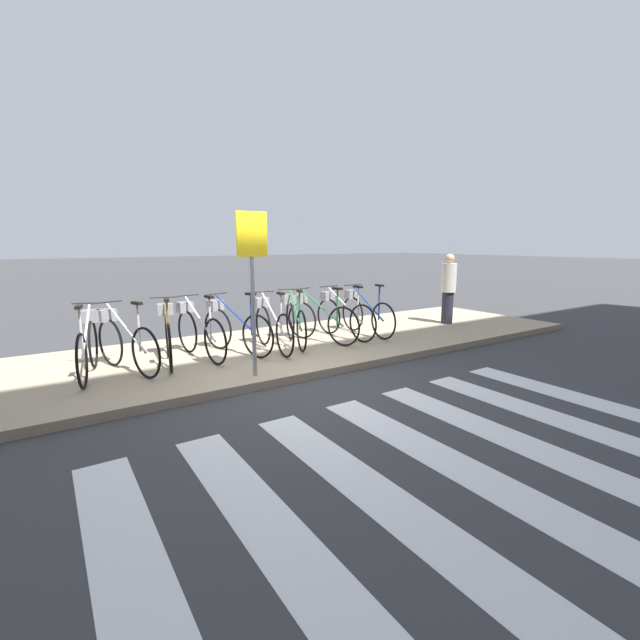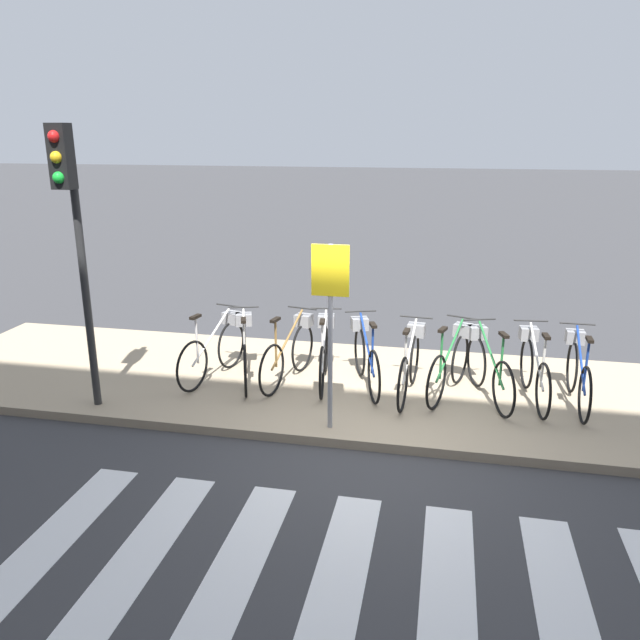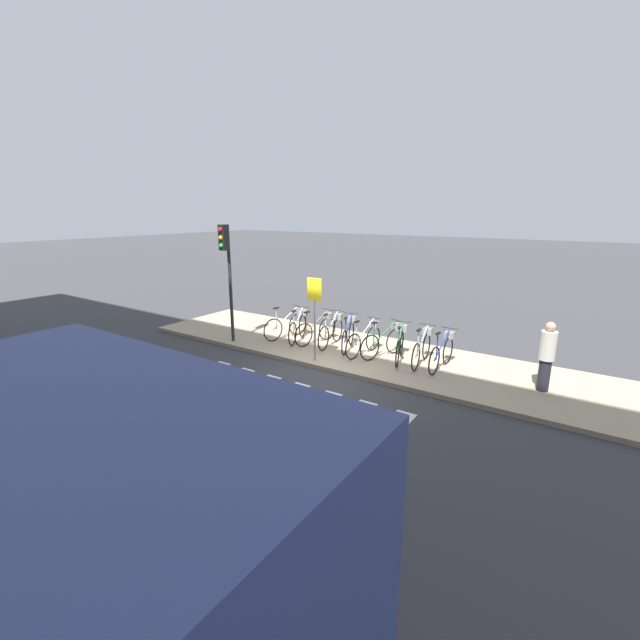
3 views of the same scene
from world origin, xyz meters
TOP-DOWN VIEW (x-y plane):
  - ground_plane at (0.00, 0.00)m, footprint 120.00×120.00m
  - sidewalk at (0.00, 1.72)m, footprint 14.16×3.44m
  - parked_bicycle_0 at (-2.52, 1.60)m, footprint 0.55×1.71m
  - parked_bicycle_1 at (-2.06, 1.57)m, footprint 0.68×1.67m
  - parked_bicycle_2 at (-1.41, 1.68)m, footprint 0.52×1.72m
  - parked_bicycle_3 at (-0.92, 1.73)m, footprint 0.46×1.73m
  - parked_bicycle_4 at (-0.32, 1.70)m, footprint 0.69×1.66m
  - parked_bicycle_5 at (0.33, 1.54)m, footprint 0.46×1.74m
  - parked_bicycle_6 at (0.88, 1.68)m, footprint 0.67×1.67m
  - parked_bicycle_7 at (1.36, 1.62)m, footprint 0.65×1.68m
  - parked_bicycle_8 at (1.97, 1.69)m, footprint 0.46×1.74m
  - parked_bicycle_9 at (2.53, 1.66)m, footprint 0.46×1.75m
  - pedestrian at (4.91, 1.55)m, footprint 0.34×0.34m
  - sign_post at (-0.56, 0.29)m, footprint 0.44×0.07m

SIDE VIEW (x-z plane):
  - ground_plane at x=0.00m, z-range 0.00..0.00m
  - sidewalk at x=0.00m, z-range 0.00..0.12m
  - parked_bicycle_0 at x=-2.52m, z-range 0.05..1.12m
  - parked_bicycle_1 at x=-2.06m, z-range 0.05..1.12m
  - parked_bicycle_2 at x=-1.41m, z-range 0.05..1.12m
  - parked_bicycle_3 at x=-0.92m, z-range 0.05..1.12m
  - parked_bicycle_4 at x=-0.32m, z-range 0.05..1.12m
  - parked_bicycle_5 at x=0.33m, z-range 0.05..1.12m
  - parked_bicycle_6 at x=0.88m, z-range 0.05..1.12m
  - parked_bicycle_7 at x=1.36m, z-range 0.05..1.12m
  - parked_bicycle_8 at x=1.97m, z-range 0.05..1.12m
  - parked_bicycle_9 at x=2.53m, z-range 0.05..1.12m
  - pedestrian at x=4.91m, z-range 0.16..1.78m
  - sign_post at x=-0.56m, z-range 0.53..2.81m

